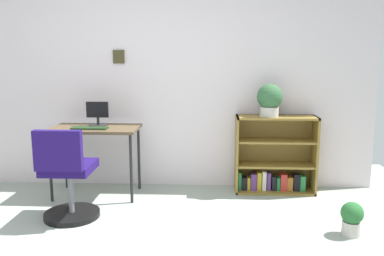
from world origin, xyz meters
name	(u,v)px	position (x,y,z in m)	size (l,w,h in m)	color
wall_back	(146,85)	(0.00, 2.15, 1.18)	(5.20, 0.12, 2.35)	silver
desk	(95,134)	(-0.49, 1.72, 0.68)	(0.93, 0.52, 0.76)	brown
monitor	(98,115)	(-0.48, 1.81, 0.88)	(0.24, 0.20, 0.26)	#262628
keyboard	(90,128)	(-0.52, 1.61, 0.77)	(0.37, 0.12, 0.02)	#1D341A
office_chair	(68,180)	(-0.57, 1.03, 0.39)	(0.52, 0.55, 0.89)	black
bookshelf_low	(274,159)	(1.46, 1.95, 0.37)	(0.88, 0.30, 0.86)	olive
potted_plant_on_shelf	(270,99)	(1.38, 1.90, 1.05)	(0.28, 0.28, 0.36)	#B7B2A8
potted_plant_floor	(352,218)	(1.95, 0.82, 0.16)	(0.19, 0.19, 0.29)	#B7B2A8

